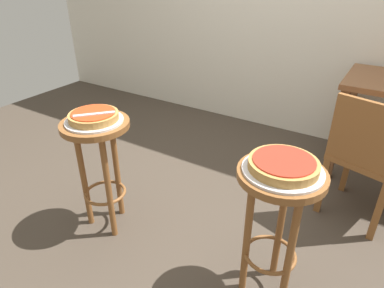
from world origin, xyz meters
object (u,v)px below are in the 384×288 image
stool_foreground (99,152)px  pizza_foreground (94,116)px  pizza_middle (283,164)px  serving_plate_middle (283,170)px  pizza_server_knife (94,114)px  stool_middle (277,207)px  wooden_chair (366,156)px  serving_plate_foreground (94,121)px

stool_foreground → pizza_foreground: size_ratio=2.66×
pizza_middle → stool_foreground: bearing=-176.6°
stool_foreground → serving_plate_middle: size_ratio=2.11×
serving_plate_middle → pizza_server_knife: (-1.03, -0.08, 0.06)m
stool_foreground → pizza_foreground: pizza_foreground is taller
stool_middle → pizza_server_knife: (-1.03, -0.08, 0.25)m
pizza_middle → wooden_chair: size_ratio=0.35×
serving_plate_middle → wooden_chair: size_ratio=0.41×
pizza_middle → wooden_chair: 0.94m
pizza_foreground → stool_middle: 1.08m
pizza_middle → pizza_server_knife: 1.03m
serving_plate_foreground → serving_plate_middle: 1.06m
serving_plate_foreground → pizza_middle: size_ratio=1.08×
serving_plate_foreground → wooden_chair: size_ratio=0.38×
stool_middle → serving_plate_middle: serving_plate_middle is taller
serving_plate_middle → wooden_chair: (0.28, 0.85, -0.27)m
pizza_middle → pizza_server_knife: pizza_server_knife is taller
serving_plate_foreground → stool_middle: bearing=3.4°
serving_plate_middle → wooden_chair: bearing=72.0°
serving_plate_middle → pizza_middle: pizza_middle is taller
wooden_chair → stool_middle: bearing=-108.0°
serving_plate_foreground → wooden_chair: bearing=34.4°
pizza_server_knife → pizza_foreground: bearing=98.5°
stool_foreground → serving_plate_middle: serving_plate_middle is taller
pizza_foreground → stool_middle: size_ratio=0.38×
pizza_foreground → serving_plate_middle: size_ratio=0.79×
serving_plate_foreground → serving_plate_middle: size_ratio=0.93×
stool_foreground → wooden_chair: 1.62m
stool_foreground → pizza_server_knife: bearing=-33.7°
pizza_foreground → wooden_chair: size_ratio=0.32×
pizza_foreground → wooden_chair: 1.64m
serving_plate_foreground → pizza_server_knife: size_ratio=1.46×
pizza_foreground → stool_middle: (1.06, 0.06, -0.23)m
wooden_chair → pizza_middle: bearing=-108.0°
serving_plate_foreground → pizza_middle: (1.06, 0.06, 0.03)m
stool_foreground → serving_plate_middle: 1.08m
pizza_server_knife → stool_middle: bearing=-43.2°
stool_middle → wooden_chair: (0.28, 0.85, -0.07)m
serving_plate_foreground → wooden_chair: 1.64m
stool_middle → wooden_chair: wooden_chair is taller
pizza_server_knife → wooden_chair: bearing=-12.2°
serving_plate_middle → pizza_foreground: bearing=-176.6°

